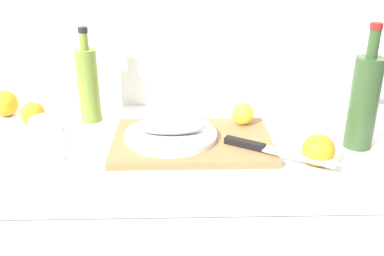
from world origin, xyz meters
The scene contains 12 objects.
cutting_board centered at (0.14, -0.02, 0.91)m, with size 0.43×0.29×0.02m, color olive.
white_plate centered at (0.08, -0.01, 0.93)m, with size 0.25×0.25×0.01m, color white.
fish_fillet centered at (0.08, -0.01, 0.95)m, with size 0.19×0.08×0.04m, color gray.
chef_knife centered at (0.32, -0.10, 0.93)m, with size 0.26×0.18×0.02m.
lemon_0 centered at (0.29, 0.08, 0.95)m, with size 0.06×0.06×0.06m, color yellow.
olive_oil_bottle centered at (-0.17, 0.17, 1.02)m, with size 0.06×0.06×0.29m.
wine_bottle centered at (0.59, -0.04, 1.03)m, with size 0.07×0.07×0.33m.
coffee_mug_2 centered at (-0.23, -0.08, 0.96)m, with size 0.12×0.08×0.11m.
orange_0 centered at (-0.45, 0.21, 0.94)m, with size 0.08×0.08×0.08m, color orange.
orange_2 centered at (0.45, -0.14, 0.94)m, with size 0.08×0.08×0.08m, color orange.
orange_3 centered at (-0.34, 0.13, 0.94)m, with size 0.07×0.07×0.07m, color orange.
pepper_mill centered at (0.64, 0.10, 1.00)m, with size 0.05×0.05×0.20m, color brown.
Camera 1 is at (0.11, -1.09, 1.41)m, focal length 40.30 mm.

